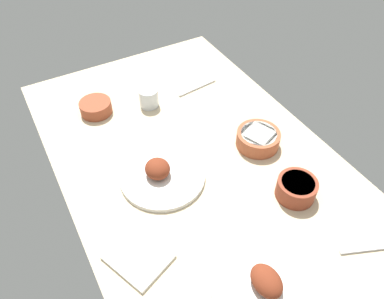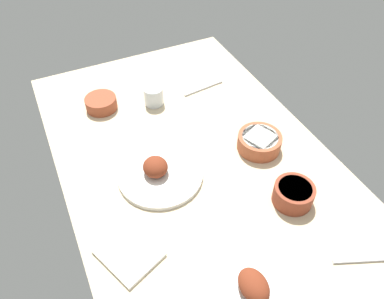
% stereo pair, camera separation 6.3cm
% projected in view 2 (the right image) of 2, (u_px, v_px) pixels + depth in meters
% --- Properties ---
extents(dining_table, '(1.40, 0.90, 0.04)m').
position_uv_depth(dining_table, '(192.00, 157.00, 1.33)').
color(dining_table, '#C6B28E').
rests_on(dining_table, ground).
extents(plate_far_side, '(0.28, 0.28, 0.07)m').
position_uv_depth(plate_far_side, '(159.00, 173.00, 1.23)').
color(plate_far_side, silver).
rests_on(plate_far_side, dining_table).
extents(plate_center_main, '(0.29, 0.29, 0.07)m').
position_uv_depth(plate_center_main, '(254.00, 289.00, 0.95)').
color(plate_center_main, silver).
rests_on(plate_center_main, dining_table).
extents(bowl_sauce, '(0.12, 0.12, 0.05)m').
position_uv_depth(bowl_sauce, '(101.00, 103.00, 1.47)').
color(bowl_sauce, brown).
rests_on(bowl_sauce, dining_table).
extents(bowl_potatoes, '(0.13, 0.13, 0.06)m').
position_uv_depth(bowl_potatoes, '(293.00, 194.00, 1.14)').
color(bowl_potatoes, brown).
rests_on(bowl_potatoes, dining_table).
extents(bowl_cream, '(0.15, 0.15, 0.06)m').
position_uv_depth(bowl_cream, '(259.00, 142.00, 1.31)').
color(bowl_cream, '#A35133').
rests_on(bowl_cream, dining_table).
extents(water_tumbler, '(0.08, 0.08, 0.08)m').
position_uv_depth(water_tumbler, '(154.00, 96.00, 1.48)').
color(water_tumbler, silver).
rests_on(water_tumbler, dining_table).
extents(folded_napkin, '(0.20, 0.19, 0.01)m').
position_uv_depth(folded_napkin, '(129.00, 253.00, 1.03)').
color(folded_napkin, white).
rests_on(folded_napkin, dining_table).
extents(fork_loose, '(0.03, 0.19, 0.01)m').
position_uv_depth(fork_loose, '(204.00, 88.00, 1.58)').
color(fork_loose, silver).
rests_on(fork_loose, dining_table).
extents(spoon_loose, '(0.07, 0.16, 0.01)m').
position_uv_depth(spoon_loose, '(363.00, 260.00, 1.02)').
color(spoon_loose, silver).
rests_on(spoon_loose, dining_table).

